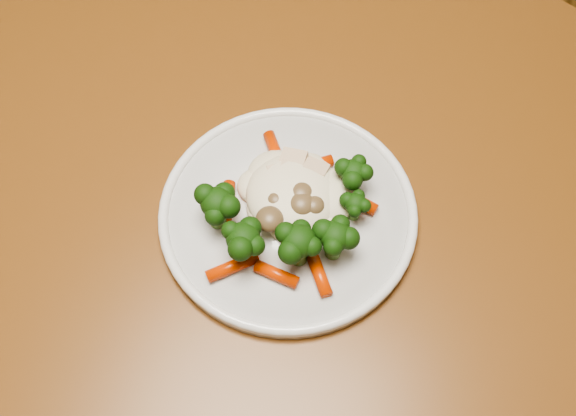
% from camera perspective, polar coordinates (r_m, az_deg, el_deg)
% --- Properties ---
extents(dining_table, '(1.37, 1.15, 0.75)m').
position_cam_1_polar(dining_table, '(0.80, 5.77, -4.96)').
color(dining_table, brown).
rests_on(dining_table, ground).
extents(plate, '(0.25, 0.25, 0.01)m').
position_cam_1_polar(plate, '(0.70, 0.00, -0.57)').
color(plate, white).
rests_on(plate, dining_table).
extents(meal, '(0.16, 0.18, 0.05)m').
position_cam_1_polar(meal, '(0.67, 0.16, -0.10)').
color(meal, '#F5E8C4').
rests_on(meal, plate).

